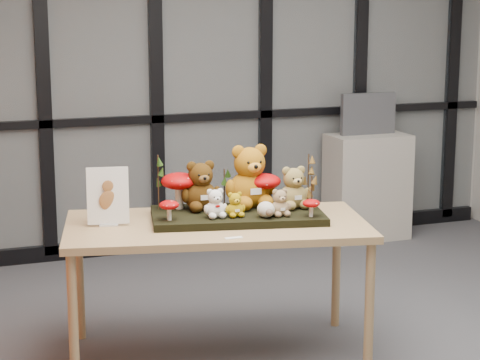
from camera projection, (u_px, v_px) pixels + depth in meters
name	position (u px, v px, depth m)	size (l,w,h in m)	color
floor	(354.00, 359.00, 4.79)	(5.00, 5.00, 0.00)	#4A4B4F
room_shell	(363.00, 52.00, 4.45)	(5.00, 5.00, 5.00)	#B3B0A9
glass_partition	(212.00, 70.00, 6.77)	(4.90, 0.06, 2.78)	#2D383F
display_table	(217.00, 234.00, 4.71)	(1.76, 1.14, 0.76)	tan
diorama_tray	(237.00, 216.00, 4.76)	(0.93, 0.47, 0.04)	black
bear_pooh_yellow	(249.00, 173.00, 4.85)	(0.30, 0.27, 0.39)	#A2630F
bear_brown_medium	(201.00, 183.00, 4.80)	(0.23, 0.21, 0.30)	#3F2609
bear_tan_back	(293.00, 185.00, 4.84)	(0.20, 0.18, 0.26)	olive
bear_small_yellow	(235.00, 203.00, 4.65)	(0.11, 0.10, 0.15)	#AD890B
bear_white_bow	(215.00, 202.00, 4.63)	(0.13, 0.12, 0.17)	white
bear_beige_small	(280.00, 201.00, 4.66)	(0.12, 0.11, 0.16)	#957751
plush_cream_hedgehog	(266.00, 209.00, 4.63)	(0.07, 0.07, 0.10)	beige
mushroom_back_left	(179.00, 189.00, 4.82)	(0.20, 0.20, 0.22)	#980406
mushroom_back_right	(264.00, 189.00, 4.86)	(0.19, 0.19, 0.21)	#980406
mushroom_front_left	(169.00, 209.00, 4.57)	(0.11, 0.11, 0.12)	#980406
mushroom_front_right	(311.00, 207.00, 4.65)	(0.09, 0.09, 0.11)	#980406
sprig_green_far_left	(158.00, 182.00, 4.79)	(0.05, 0.05, 0.31)	#12350C
sprig_green_mid_left	(191.00, 188.00, 4.87)	(0.05, 0.05, 0.21)	#12350C
sprig_dry_far_right	(308.00, 180.00, 4.88)	(0.05, 0.05, 0.30)	brown
sprig_dry_mid_right	(312.00, 193.00, 4.77)	(0.05, 0.05, 0.20)	brown
sprig_green_centre	(224.00, 187.00, 4.91)	(0.05, 0.05, 0.21)	#12350C
sign_holder	(108.00, 198.00, 4.60)	(0.22, 0.08, 0.31)	silver
label_card	(234.00, 238.00, 4.38)	(0.09, 0.03, 0.00)	white
cabinet	(367.00, 187.00, 7.19)	(0.65, 0.38, 0.87)	#A6A094
monitor	(368.00, 114.00, 7.08)	(0.48, 0.05, 0.34)	#4A4C51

